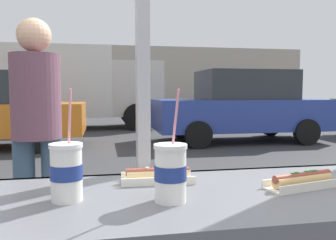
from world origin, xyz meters
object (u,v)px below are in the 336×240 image
(hotdog_tray_near, at_px, (302,181))
(box_truck, at_px, (61,84))
(hotdog_tray_far, at_px, (158,176))
(pedestrian, at_px, (37,125))
(parked_car_blue, at_px, (241,106))
(soda_cup_left, at_px, (170,172))
(soda_cup_right, at_px, (66,171))

(hotdog_tray_near, relative_size, box_truck, 0.04)
(hotdog_tray_far, relative_size, pedestrian, 0.16)
(parked_car_blue, relative_size, box_truck, 0.65)
(soda_cup_left, distance_m, hotdog_tray_far, 0.23)
(soda_cup_left, height_order, pedestrian, pedestrian)
(soda_cup_left, bearing_deg, hotdog_tray_far, 90.75)
(soda_cup_right, height_order, parked_car_blue, parked_car_blue)
(hotdog_tray_far, bearing_deg, parked_car_blue, 65.29)
(hotdog_tray_near, height_order, hotdog_tray_far, same)
(hotdog_tray_far, relative_size, parked_car_blue, 0.06)
(pedestrian, bearing_deg, box_truck, 95.64)
(parked_car_blue, distance_m, box_truck, 6.49)
(soda_cup_right, relative_size, hotdog_tray_near, 1.17)
(hotdog_tray_far, bearing_deg, soda_cup_right, -152.17)
(soda_cup_right, height_order, box_truck, box_truck)
(soda_cup_left, bearing_deg, pedestrian, 113.26)
(soda_cup_right, distance_m, box_truck, 11.65)
(parked_car_blue, bearing_deg, box_truck, 140.54)
(soda_cup_left, xyz_separation_m, parked_car_blue, (3.36, 7.52, -0.16))
(parked_car_blue, xyz_separation_m, pedestrian, (-3.98, -6.08, 0.17))
(soda_cup_left, relative_size, pedestrian, 0.20)
(hotdog_tray_far, bearing_deg, box_truck, 98.11)
(soda_cup_right, xyz_separation_m, hotdog_tray_near, (0.75, -0.00, -0.06))
(hotdog_tray_far, distance_m, box_truck, 11.54)
(hotdog_tray_near, bearing_deg, parked_car_blue, 68.75)
(hotdog_tray_far, height_order, box_truck, box_truck)
(box_truck, xyz_separation_m, pedestrian, (1.01, -10.18, -0.47))
(parked_car_blue, bearing_deg, soda_cup_left, -114.06)
(hotdog_tray_far, relative_size, box_truck, 0.04)
(hotdog_tray_far, height_order, parked_car_blue, parked_car_blue)
(soda_cup_left, relative_size, hotdog_tray_far, 1.25)
(soda_cup_left, relative_size, soda_cup_right, 1.00)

